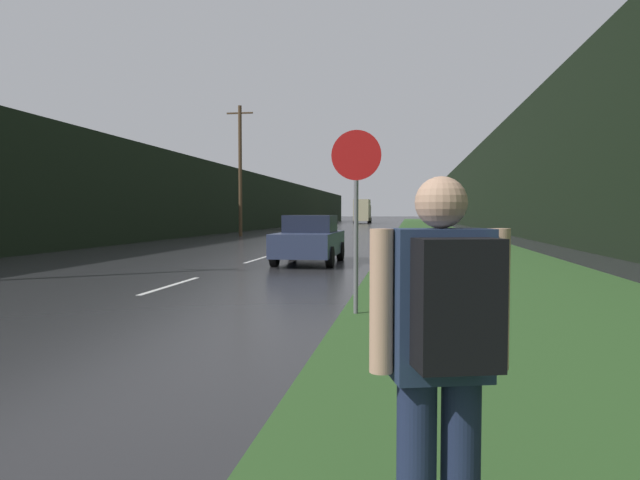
% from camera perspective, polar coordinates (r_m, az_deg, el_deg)
% --- Properties ---
extents(grass_verge, '(6.00, 240.00, 0.02)m').
position_cam_1_polar(grass_verge, '(39.49, 11.69, 0.40)').
color(grass_verge, '#2D5123').
rests_on(grass_verge, ground_plane).
extents(lane_stripe_c, '(0.12, 3.00, 0.01)m').
position_cam_1_polar(lane_stripe_c, '(12.59, -14.64, -4.41)').
color(lane_stripe_c, silver).
rests_on(lane_stripe_c, ground_plane).
extents(lane_stripe_d, '(0.12, 3.00, 0.01)m').
position_cam_1_polar(lane_stripe_d, '(19.18, -6.29, -1.93)').
color(lane_stripe_d, silver).
rests_on(lane_stripe_d, ground_plane).
extents(lane_stripe_e, '(0.12, 3.00, 0.01)m').
position_cam_1_polar(lane_stripe_e, '(25.99, -2.27, -0.71)').
color(lane_stripe_e, silver).
rests_on(lane_stripe_e, ground_plane).
extents(lane_stripe_f, '(0.12, 3.00, 0.01)m').
position_cam_1_polar(lane_stripe_f, '(32.88, 0.08, 0.00)').
color(lane_stripe_f, silver).
rests_on(lane_stripe_f, ground_plane).
extents(treeline_far_side, '(2.00, 140.00, 5.27)m').
position_cam_1_polar(treeline_far_side, '(51.64, -8.05, 3.87)').
color(treeline_far_side, black).
rests_on(treeline_far_side, ground_plane).
extents(treeline_near_side, '(2.00, 140.00, 8.45)m').
position_cam_1_polar(treeline_near_side, '(50.12, 18.06, 5.62)').
color(treeline_near_side, black).
rests_on(treeline_near_side, ground_plane).
extents(utility_pole_far, '(1.80, 0.24, 8.76)m').
position_cam_1_polar(utility_pole_far, '(39.02, -7.98, 7.03)').
color(utility_pole_far, '#4C3823').
rests_on(utility_pole_far, ground_plane).
extents(stop_sign, '(0.75, 0.07, 2.79)m').
position_cam_1_polar(stop_sign, '(8.60, 3.63, 4.14)').
color(stop_sign, slate).
rests_on(stop_sign, ground_plane).
extents(hitchhiker_with_backpack, '(0.57, 0.48, 1.69)m').
position_cam_1_polar(hitchhiker_with_backpack, '(2.40, 12.17, -11.05)').
color(hitchhiker_with_backpack, '#1E2847').
rests_on(hitchhiker_with_backpack, ground_plane).
extents(car_passing_near, '(1.82, 4.09, 1.48)m').
position_cam_1_polar(car_passing_near, '(17.57, -1.03, 0.04)').
color(car_passing_near, '#2D3856').
rests_on(car_passing_near, ground_plane).
extents(delivery_truck, '(2.45, 7.05, 3.65)m').
position_cam_1_polar(delivery_truck, '(87.96, 4.27, 2.90)').
color(delivery_truck, '#6E684F').
rests_on(delivery_truck, ground_plane).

